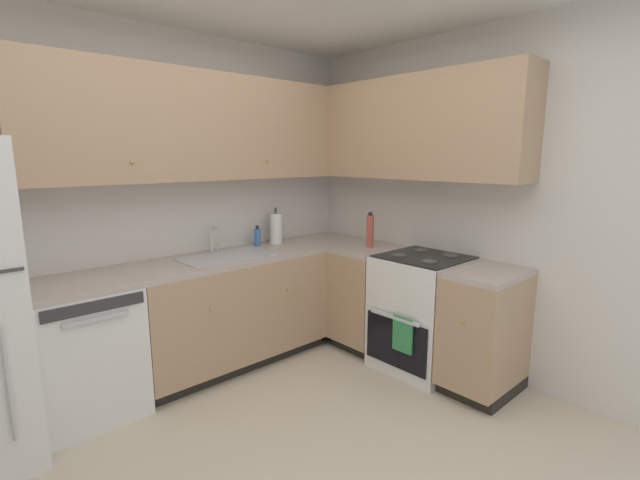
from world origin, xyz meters
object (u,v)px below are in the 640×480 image
object	(u,v)px
oven_range	(422,311)
paper_towel_roll	(276,228)
oil_bottle	(370,231)
soap_bottle	(257,237)
dishwasher	(86,351)

from	to	relation	value
oven_range	paper_towel_roll	size ratio (longest dim) A/B	3.16
oven_range	paper_towel_roll	world-z (taller)	paper_towel_roll
oven_range	oil_bottle	distance (m)	0.79
oven_range	oil_bottle	bearing A→B (deg)	91.95
oven_range	soap_bottle	world-z (taller)	soap_bottle
dishwasher	oil_bottle	xyz separation A→B (m)	(2.12, -0.52, 0.60)
paper_towel_roll	dishwasher	bearing A→B (deg)	-174.42
soap_bottle	oil_bottle	xyz separation A→B (m)	(0.67, -0.70, 0.06)
dishwasher	paper_towel_roll	world-z (taller)	paper_towel_roll
oven_range	soap_bottle	size ratio (longest dim) A/B	5.86
oven_range	dishwasher	bearing A→B (deg)	153.67
oven_range	paper_towel_roll	distance (m)	1.44
dishwasher	paper_towel_roll	bearing A→B (deg)	5.58
paper_towel_roll	oven_range	bearing A→B (deg)	-67.82
oven_range	paper_towel_roll	xyz separation A→B (m)	(-0.50, 1.22, 0.57)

